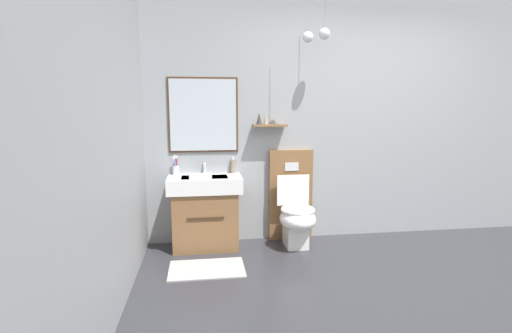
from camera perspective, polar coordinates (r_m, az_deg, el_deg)
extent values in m
cube|color=#2D2D33|center=(3.27, 26.12, -19.56)|extent=(6.03, 4.87, 0.10)
cube|color=#999EA3|center=(4.46, 14.47, 7.78)|extent=(4.83, 0.12, 2.79)
cube|color=#4C301E|center=(4.06, -7.90, 7.62)|extent=(0.73, 0.02, 0.78)
cube|color=silver|center=(4.05, -7.90, 7.61)|extent=(0.69, 0.01, 0.74)
cube|color=brown|center=(4.05, 2.08, 6.15)|extent=(0.36, 0.14, 0.02)
cone|color=#333338|center=(4.03, 0.47, 7.17)|extent=(0.06, 0.06, 0.12)
cone|color=gray|center=(4.04, 1.47, 7.12)|extent=(0.05, 0.05, 0.11)
sphere|color=silver|center=(3.89, 7.76, 18.62)|extent=(0.11, 0.11, 0.11)
sphere|color=silver|center=(4.09, 10.20, 18.94)|extent=(0.12, 0.12, 0.12)
cube|color=#999EA3|center=(2.44, -23.76, 6.74)|extent=(0.12, 3.67, 2.79)
cube|color=#9E9993|center=(3.61, -7.36, -14.93)|extent=(0.68, 0.44, 0.01)
cube|color=brown|center=(4.05, -7.56, -7.84)|extent=(0.66, 0.41, 0.60)
cube|color=#3B2919|center=(3.83, -7.55, -7.69)|extent=(0.36, 0.01, 0.02)
cube|color=white|center=(3.96, -7.67, -2.58)|extent=(0.75, 0.45, 0.15)
cube|color=silver|center=(3.92, -7.69, -1.77)|extent=(0.47, 0.24, 0.03)
cylinder|color=silver|center=(4.10, -7.73, -0.30)|extent=(0.03, 0.03, 0.11)
cylinder|color=silver|center=(4.04, -7.74, 0.25)|extent=(0.02, 0.11, 0.02)
cube|color=brown|center=(4.27, 5.13, -4.17)|extent=(0.48, 0.10, 1.00)
cube|color=silver|center=(4.16, 5.36, -0.03)|extent=(0.15, 0.01, 0.09)
cube|color=white|center=(4.11, 5.92, -9.47)|extent=(0.22, 0.30, 0.34)
ellipsoid|color=white|center=(3.99, 6.24, -7.78)|extent=(0.37, 0.46, 0.24)
torus|color=white|center=(3.96, 6.26, -6.46)|extent=(0.35, 0.35, 0.04)
cube|color=white|center=(4.13, 5.54, -3.54)|extent=(0.35, 0.03, 0.33)
cylinder|color=silver|center=(4.08, -11.87, -0.55)|extent=(0.07, 0.07, 0.09)
cylinder|color=#DB3847|center=(4.08, -11.75, 0.21)|extent=(0.02, 0.03, 0.16)
cube|color=white|center=(4.05, -11.70, 1.34)|extent=(0.01, 0.02, 0.03)
cylinder|color=purple|center=(4.09, -11.84, 0.24)|extent=(0.01, 0.04, 0.16)
cube|color=white|center=(4.06, -11.87, 1.37)|extent=(0.01, 0.02, 0.03)
cylinder|color=#DB3847|center=(4.07, -12.09, 0.25)|extent=(0.02, 0.04, 0.17)
cube|color=white|center=(4.05, -12.09, 1.42)|extent=(0.01, 0.02, 0.03)
cylinder|color=#2D84DB|center=(4.06, -11.98, 0.14)|extent=(0.04, 0.01, 0.16)
cube|color=white|center=(4.05, -12.20, 1.26)|extent=(0.02, 0.02, 0.03)
cylinder|color=gray|center=(4.09, -3.46, -0.01)|extent=(0.06, 0.06, 0.14)
cylinder|color=silver|center=(4.08, -3.47, 1.24)|extent=(0.02, 0.02, 0.04)
cube|color=white|center=(3.82, -8.29, -1.49)|extent=(0.22, 0.16, 0.04)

